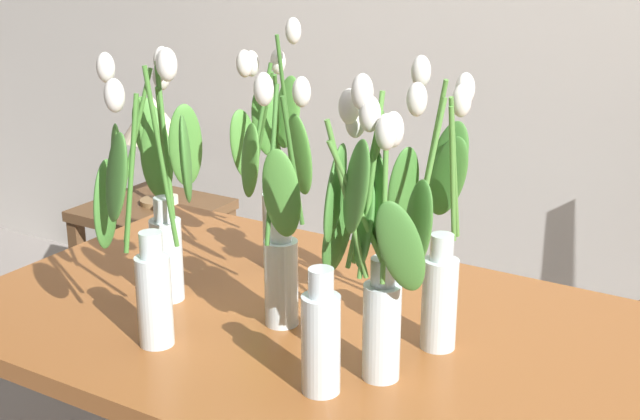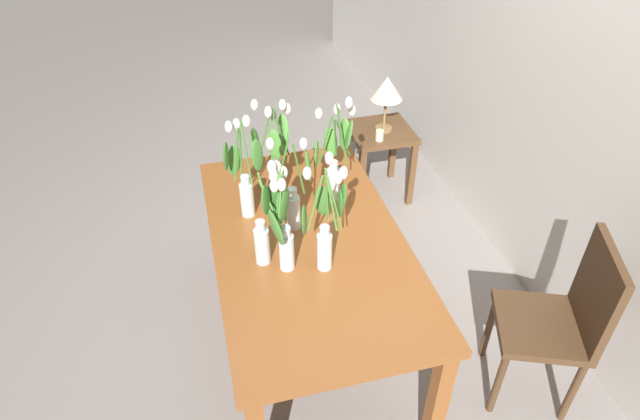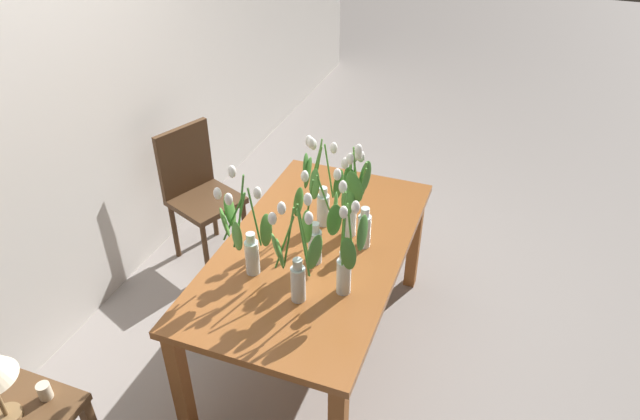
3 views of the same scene
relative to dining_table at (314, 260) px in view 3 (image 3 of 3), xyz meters
The scene contains 12 objects.
ground_plane 0.65m from the dining_table, ahead, with size 18.00×18.00×0.00m, color gray.
room_wall_rear 1.60m from the dining_table, 90.00° to the left, with size 9.00×0.10×2.70m, color beige.
dining_table is the anchor object (origin of this frame).
tulip_vase_0 0.36m from the dining_table, 60.42° to the right, with size 0.13×0.18×0.52m.
tulip_vase_1 0.52m from the dining_table, 169.96° to the right, with size 0.25×0.23×0.55m.
tulip_vase_2 0.37m from the dining_table, 11.33° to the left, with size 0.16×0.21×0.55m.
tulip_vase_3 0.38m from the dining_table, 45.41° to the right, with size 0.23×0.14×0.55m.
tulip_vase_4 0.48m from the dining_table, 136.80° to the right, with size 0.15×0.20×0.57m.
tulip_vase_5 0.29m from the dining_table, 154.01° to the right, with size 0.15×0.22×0.53m.
tulip_vase_6 0.49m from the dining_table, 145.23° to the left, with size 0.16×0.24×0.57m.
dining_chair 1.21m from the dining_table, 61.17° to the left, with size 0.52×0.52×0.93m.
pillar_candle 1.36m from the dining_table, 145.39° to the left, with size 0.06×0.06×0.07m, color beige.
Camera 3 is at (-2.16, -0.84, 2.55)m, focal length 32.26 mm.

